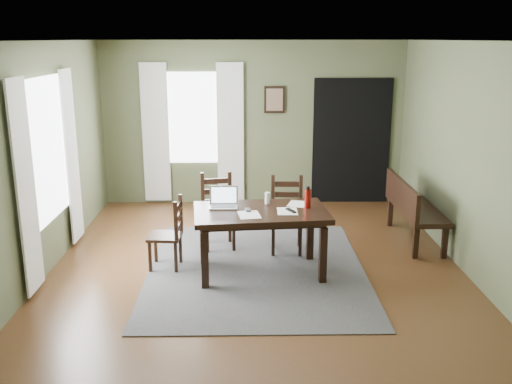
{
  "coord_description": "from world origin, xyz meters",
  "views": [
    {
      "loc": [
        -0.12,
        -6.45,
        2.73
      ],
      "look_at": [
        0.0,
        0.3,
        0.9
      ],
      "focal_mm": 40.0,
      "sensor_mm": 36.0,
      "label": 1
    }
  ],
  "objects_px": {
    "laptop": "(224,201)",
    "chair_back_right": "(287,215)",
    "dining_table": "(261,218)",
    "chair_end": "(169,234)",
    "bench": "(411,205)",
    "chair_back_left": "(218,212)",
    "water_bottle": "(308,198)"
  },
  "relations": [
    {
      "from": "chair_back_right",
      "to": "laptop",
      "type": "bearing_deg",
      "value": -140.65
    },
    {
      "from": "chair_back_left",
      "to": "water_bottle",
      "type": "distance_m",
      "value": 1.44
    },
    {
      "from": "chair_back_left",
      "to": "laptop",
      "type": "distance_m",
      "value": 0.84
    },
    {
      "from": "dining_table",
      "to": "chair_end",
      "type": "distance_m",
      "value": 1.15
    },
    {
      "from": "chair_back_left",
      "to": "laptop",
      "type": "bearing_deg",
      "value": -91.62
    },
    {
      "from": "chair_end",
      "to": "bench",
      "type": "bearing_deg",
      "value": 109.72
    },
    {
      "from": "dining_table",
      "to": "bench",
      "type": "distance_m",
      "value": 2.37
    },
    {
      "from": "water_bottle",
      "to": "chair_back_right",
      "type": "bearing_deg",
      "value": 106.4
    },
    {
      "from": "dining_table",
      "to": "laptop",
      "type": "xyz_separation_m",
      "value": [
        -0.44,
        0.17,
        0.16
      ]
    },
    {
      "from": "chair_end",
      "to": "laptop",
      "type": "xyz_separation_m",
      "value": [
        0.67,
        -0.01,
        0.41
      ]
    },
    {
      "from": "dining_table",
      "to": "water_bottle",
      "type": "relative_size",
      "value": 6.24
    },
    {
      "from": "laptop",
      "to": "chair_back_left",
      "type": "bearing_deg",
      "value": 97.92
    },
    {
      "from": "laptop",
      "to": "water_bottle",
      "type": "relative_size",
      "value": 1.31
    },
    {
      "from": "dining_table",
      "to": "chair_back_left",
      "type": "relative_size",
      "value": 1.65
    },
    {
      "from": "chair_end",
      "to": "chair_back_left",
      "type": "distance_m",
      "value": 0.93
    },
    {
      "from": "chair_end",
      "to": "chair_back_right",
      "type": "xyz_separation_m",
      "value": [
        1.47,
        0.57,
        0.05
      ]
    },
    {
      "from": "chair_end",
      "to": "water_bottle",
      "type": "distance_m",
      "value": 1.73
    },
    {
      "from": "laptop",
      "to": "chair_back_right",
      "type": "bearing_deg",
      "value": 35.54
    },
    {
      "from": "chair_back_left",
      "to": "chair_back_right",
      "type": "height_order",
      "value": "chair_back_left"
    },
    {
      "from": "chair_back_left",
      "to": "bench",
      "type": "xyz_separation_m",
      "value": [
        2.64,
        0.17,
        0.03
      ]
    },
    {
      "from": "water_bottle",
      "to": "chair_end",
      "type": "bearing_deg",
      "value": 176.94
    },
    {
      "from": "bench",
      "to": "water_bottle",
      "type": "bearing_deg",
      "value": 123.1
    },
    {
      "from": "laptop",
      "to": "water_bottle",
      "type": "bearing_deg",
      "value": -5.27
    },
    {
      "from": "dining_table",
      "to": "chair_back_right",
      "type": "bearing_deg",
      "value": 59.0
    },
    {
      "from": "laptop",
      "to": "bench",
      "type": "bearing_deg",
      "value": 19.45
    },
    {
      "from": "chair_back_right",
      "to": "bench",
      "type": "bearing_deg",
      "value": 14.35
    },
    {
      "from": "dining_table",
      "to": "chair_back_right",
      "type": "xyz_separation_m",
      "value": [
        0.36,
        0.75,
        -0.21
      ]
    },
    {
      "from": "chair_back_right",
      "to": "chair_back_left",
      "type": "bearing_deg",
      "value": 172.69
    },
    {
      "from": "water_bottle",
      "to": "bench",
      "type": "bearing_deg",
      "value": 33.1
    },
    {
      "from": "chair_back_left",
      "to": "water_bottle",
      "type": "bearing_deg",
      "value": -47.11
    },
    {
      "from": "dining_table",
      "to": "water_bottle",
      "type": "height_order",
      "value": "water_bottle"
    },
    {
      "from": "chair_back_right",
      "to": "laptop",
      "type": "distance_m",
      "value": 1.05
    }
  ]
}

